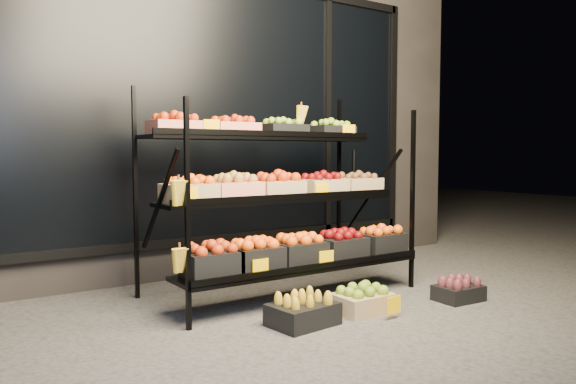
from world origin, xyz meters
TOP-DOWN VIEW (x-y plane):
  - ground at (0.00, 0.00)m, footprint 24.00×24.00m
  - building at (0.00, 2.59)m, footprint 6.00×2.08m
  - display_rack at (-0.01, 0.60)m, footprint 2.18×1.02m
  - tag_floor_b at (0.24, -0.40)m, footprint 0.13×0.01m
  - floor_crate_midleft at (-0.36, -0.16)m, footprint 0.46×0.36m
  - floor_crate_midright at (0.17, -0.15)m, footprint 0.40×0.30m
  - floor_crate_right at (1.00, -0.34)m, footprint 0.36×0.28m

SIDE VIEW (x-z plane):
  - ground at x=0.00m, z-range 0.00..0.00m
  - tag_floor_b at x=0.24m, z-range 0.00..0.12m
  - floor_crate_right at x=1.00m, z-range -0.01..0.18m
  - floor_crate_midright at x=0.17m, z-range -0.01..0.20m
  - floor_crate_midleft at x=-0.36m, z-range -0.01..0.21m
  - display_rack at x=-0.01m, z-range -0.05..1.62m
  - building at x=0.00m, z-range 0.00..3.50m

